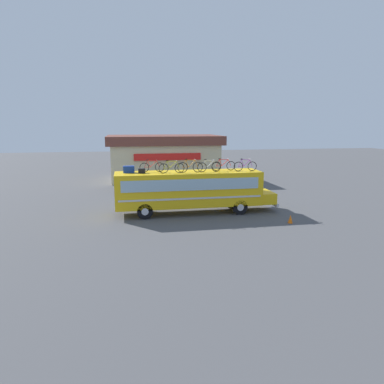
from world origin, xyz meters
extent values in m
plane|color=#4C4C4F|center=(0.00, 0.00, 0.00)|extent=(120.00, 120.00, 0.00)
cube|color=yellow|center=(0.00, 0.00, 1.76)|extent=(10.07, 2.44, 2.34)
cube|color=yellow|center=(5.59, 0.00, 0.97)|extent=(1.11, 2.25, 0.76)
cube|color=#99B7C6|center=(0.00, -1.24, 2.22)|extent=(9.26, 0.04, 0.76)
cube|color=#99B7C6|center=(0.00, 1.24, 2.22)|extent=(9.26, 0.04, 0.76)
cube|color=silver|center=(0.00, -1.24, 1.29)|extent=(9.67, 0.03, 0.12)
cube|color=silver|center=(0.00, 1.24, 1.29)|extent=(9.67, 0.03, 0.12)
cube|color=silver|center=(6.20, 0.00, 0.51)|extent=(0.16, 2.32, 0.24)
cylinder|color=black|center=(3.42, -1.08, 0.52)|extent=(1.04, 0.28, 1.04)
cylinder|color=silver|center=(3.42, -1.08, 0.52)|extent=(0.47, 0.30, 0.47)
cylinder|color=black|center=(3.42, 1.08, 0.52)|extent=(1.04, 0.28, 1.04)
cylinder|color=silver|center=(3.42, 1.08, 0.52)|extent=(0.47, 0.30, 0.47)
cylinder|color=black|center=(-3.12, -1.08, 0.52)|extent=(1.04, 0.28, 1.04)
cylinder|color=silver|center=(-3.12, -1.08, 0.52)|extent=(0.47, 0.30, 0.47)
cylinder|color=black|center=(-3.12, 1.08, 0.52)|extent=(1.04, 0.28, 1.04)
cylinder|color=silver|center=(-3.12, 1.08, 0.52)|extent=(0.47, 0.30, 0.47)
cube|color=#193899|center=(-4.06, 0.29, 3.16)|extent=(0.75, 0.41, 0.46)
cube|color=black|center=(-3.21, -0.08, 3.09)|extent=(0.46, 0.37, 0.32)
torus|color=black|center=(-3.01, 0.42, 3.25)|extent=(0.65, 0.04, 0.65)
torus|color=black|center=(-1.95, 0.42, 3.25)|extent=(0.65, 0.04, 0.65)
cylinder|color=red|center=(-2.69, 0.42, 3.49)|extent=(0.20, 0.04, 0.46)
cylinder|color=red|center=(-2.37, 0.42, 3.48)|extent=(0.49, 0.04, 0.44)
cylinder|color=red|center=(-2.46, 0.42, 3.70)|extent=(0.63, 0.04, 0.07)
cylinder|color=red|center=(-2.81, 0.42, 3.26)|extent=(0.40, 0.03, 0.05)
cylinder|color=red|center=(-2.89, 0.42, 3.48)|extent=(0.26, 0.03, 0.48)
cylinder|color=red|center=(-2.05, 0.42, 3.47)|extent=(0.22, 0.03, 0.45)
cylinder|color=silver|center=(-2.14, 0.42, 3.74)|extent=(0.03, 0.44, 0.03)
ellipsoid|color=black|center=(-2.77, 0.42, 3.76)|extent=(0.20, 0.08, 0.06)
torus|color=black|center=(-1.77, -0.43, 3.26)|extent=(0.66, 0.04, 0.66)
torus|color=black|center=(-0.69, -0.43, 3.26)|extent=(0.66, 0.04, 0.66)
cylinder|color=#B2B20C|center=(-1.45, -0.43, 3.51)|extent=(0.21, 0.04, 0.47)
cylinder|color=#B2B20C|center=(-1.13, -0.43, 3.49)|extent=(0.50, 0.04, 0.46)
cylinder|color=#B2B20C|center=(-1.21, -0.43, 3.72)|extent=(0.65, 0.04, 0.07)
cylinder|color=#B2B20C|center=(-1.57, -0.43, 3.27)|extent=(0.41, 0.03, 0.05)
cylinder|color=#B2B20C|center=(-1.65, -0.43, 3.50)|extent=(0.26, 0.03, 0.49)
cylinder|color=#B2B20C|center=(-0.79, -0.43, 3.48)|extent=(0.22, 0.03, 0.46)
cylinder|color=silver|center=(-0.89, -0.43, 3.76)|extent=(0.03, 0.44, 0.03)
ellipsoid|color=black|center=(-1.54, -0.43, 3.78)|extent=(0.20, 0.08, 0.06)
torus|color=black|center=(-0.46, -0.31, 3.28)|extent=(0.70, 0.04, 0.70)
torus|color=black|center=(0.59, -0.31, 3.28)|extent=(0.70, 0.04, 0.70)
cylinder|color=orange|center=(-0.14, -0.31, 3.54)|extent=(0.20, 0.04, 0.50)
cylinder|color=orange|center=(0.17, -0.31, 3.53)|extent=(0.49, 0.04, 0.48)
cylinder|color=orange|center=(0.09, -0.31, 3.77)|extent=(0.63, 0.04, 0.07)
cylinder|color=orange|center=(-0.26, -0.31, 3.29)|extent=(0.40, 0.03, 0.05)
cylinder|color=orange|center=(-0.34, -0.31, 3.53)|extent=(0.26, 0.03, 0.52)
cylinder|color=orange|center=(0.49, -0.31, 3.52)|extent=(0.22, 0.03, 0.49)
cylinder|color=silver|center=(0.40, -0.31, 3.81)|extent=(0.03, 0.44, 0.03)
ellipsoid|color=black|center=(-0.23, -0.31, 3.83)|extent=(0.20, 0.08, 0.06)
torus|color=black|center=(0.89, -0.29, 3.26)|extent=(0.66, 0.04, 0.66)
torus|color=black|center=(1.90, -0.29, 3.26)|extent=(0.66, 0.04, 0.66)
cylinder|color=white|center=(1.19, -0.29, 3.51)|extent=(0.20, 0.04, 0.47)
cylinder|color=white|center=(1.50, -0.29, 3.49)|extent=(0.47, 0.04, 0.45)
cylinder|color=white|center=(1.42, -0.29, 3.72)|extent=(0.61, 0.04, 0.07)
cylinder|color=white|center=(1.08, -0.29, 3.27)|extent=(0.38, 0.03, 0.05)
cylinder|color=white|center=(1.00, -0.29, 3.50)|extent=(0.25, 0.03, 0.49)
cylinder|color=white|center=(1.81, -0.29, 3.48)|extent=(0.21, 0.03, 0.46)
cylinder|color=silver|center=(1.72, -0.29, 3.75)|extent=(0.03, 0.44, 0.03)
ellipsoid|color=black|center=(1.11, -0.29, 3.78)|extent=(0.20, 0.08, 0.06)
torus|color=black|center=(2.05, 0.29, 3.25)|extent=(0.65, 0.04, 0.65)
torus|color=black|center=(3.13, 0.29, 3.25)|extent=(0.65, 0.04, 0.65)
cylinder|color=red|center=(2.37, 0.29, 3.50)|extent=(0.21, 0.04, 0.46)
cylinder|color=red|center=(2.70, 0.29, 3.48)|extent=(0.50, 0.04, 0.45)
cylinder|color=red|center=(2.61, 0.29, 3.70)|extent=(0.65, 0.04, 0.07)
cylinder|color=red|center=(2.25, 0.29, 3.26)|extent=(0.41, 0.03, 0.05)
cylinder|color=red|center=(2.17, 0.29, 3.49)|extent=(0.26, 0.03, 0.48)
cylinder|color=red|center=(3.03, 0.29, 3.47)|extent=(0.22, 0.03, 0.45)
cylinder|color=silver|center=(2.93, 0.29, 3.74)|extent=(0.03, 0.44, 0.03)
ellipsoid|color=black|center=(2.29, 0.29, 3.76)|extent=(0.20, 0.08, 0.06)
torus|color=black|center=(3.47, -0.35, 3.26)|extent=(0.67, 0.04, 0.67)
torus|color=black|center=(4.49, -0.35, 3.26)|extent=(0.67, 0.04, 0.67)
cylinder|color=purple|center=(3.78, -0.35, 3.51)|extent=(0.20, 0.04, 0.47)
cylinder|color=purple|center=(4.09, -0.35, 3.49)|extent=(0.47, 0.04, 0.46)
cylinder|color=purple|center=(4.00, -0.35, 3.73)|extent=(0.61, 0.04, 0.07)
cylinder|color=purple|center=(3.67, -0.35, 3.27)|extent=(0.39, 0.03, 0.05)
cylinder|color=purple|center=(3.59, -0.35, 3.50)|extent=(0.25, 0.03, 0.49)
cylinder|color=purple|center=(4.40, -0.35, 3.48)|extent=(0.21, 0.03, 0.46)
cylinder|color=silver|center=(4.31, -0.35, 3.76)|extent=(0.03, 0.44, 0.03)
ellipsoid|color=black|center=(3.70, -0.35, 3.78)|extent=(0.20, 0.08, 0.06)
cube|color=beige|center=(0.06, 16.18, 1.98)|extent=(11.58, 7.04, 3.95)
cube|color=brown|center=(0.06, 16.18, 4.44)|extent=(12.51, 7.60, 0.98)
cube|color=red|center=(0.06, 12.56, 2.85)|extent=(6.95, 0.16, 0.70)
cone|color=orange|center=(5.87, -3.78, 0.26)|extent=(0.31, 0.31, 0.52)
camera|label=1|loc=(-4.28, -23.90, 6.16)|focal=33.11mm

